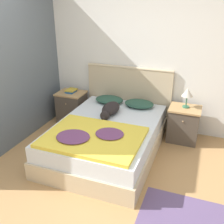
# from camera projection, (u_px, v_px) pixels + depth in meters

# --- Properties ---
(ground_plane) EXTENTS (16.00, 16.00, 0.00)m
(ground_plane) POSITION_uv_depth(u_px,v_px,m) (70.00, 190.00, 3.30)
(ground_plane) COLOR tan
(wall_back) EXTENTS (9.00, 0.06, 2.55)m
(wall_back) POSITION_uv_depth(u_px,v_px,m) (125.00, 56.00, 4.61)
(wall_back) COLOR white
(wall_back) RESTS_ON ground_plane
(wall_side_left) EXTENTS (0.06, 3.10, 2.55)m
(wall_side_left) POSITION_uv_depth(u_px,v_px,m) (20.00, 63.00, 4.13)
(wall_side_left) COLOR slate
(wall_side_left) RESTS_ON ground_plane
(bed) EXTENTS (1.48, 2.07, 0.49)m
(bed) POSITION_uv_depth(u_px,v_px,m) (107.00, 138.00, 4.02)
(bed) COLOR #C6B28E
(bed) RESTS_ON ground_plane
(headboard) EXTENTS (1.56, 0.06, 1.12)m
(headboard) POSITION_uv_depth(u_px,v_px,m) (128.00, 95.00, 4.79)
(headboard) COLOR #C6B28E
(headboard) RESTS_ON ground_plane
(nightstand_left) EXTENTS (0.50, 0.44, 0.59)m
(nightstand_left) POSITION_uv_depth(u_px,v_px,m) (72.00, 107.00, 5.02)
(nightstand_left) COLOR #4C4238
(nightstand_left) RESTS_ON ground_plane
(nightstand_right) EXTENTS (0.50, 0.44, 0.59)m
(nightstand_right) POSITION_uv_depth(u_px,v_px,m) (184.00, 124.00, 4.34)
(nightstand_right) COLOR #4C4238
(nightstand_right) RESTS_ON ground_plane
(pillow_left) EXTENTS (0.50, 0.38, 0.11)m
(pillow_left) POSITION_uv_depth(u_px,v_px,m) (109.00, 100.00, 4.67)
(pillow_left) COLOR #284C3D
(pillow_left) RESTS_ON bed
(pillow_right) EXTENTS (0.50, 0.38, 0.11)m
(pillow_right) POSITION_uv_depth(u_px,v_px,m) (139.00, 104.00, 4.49)
(pillow_right) COLOR #284C3D
(pillow_right) RESTS_ON bed
(quilt) EXTENTS (1.28, 0.99, 0.09)m
(quilt) POSITION_uv_depth(u_px,v_px,m) (93.00, 137.00, 3.48)
(quilt) COLOR yellow
(quilt) RESTS_ON bed
(dog) EXTENTS (0.25, 0.66, 0.18)m
(dog) POSITION_uv_depth(u_px,v_px,m) (110.00, 109.00, 4.19)
(dog) COLOR black
(dog) RESTS_ON bed
(book_stack) EXTENTS (0.18, 0.23, 0.05)m
(book_stack) POSITION_uv_depth(u_px,v_px,m) (71.00, 91.00, 4.91)
(book_stack) COLOR #285689
(book_stack) RESTS_ON nightstand_left
(table_lamp) EXTENTS (0.18, 0.18, 0.32)m
(table_lamp) POSITION_uv_depth(u_px,v_px,m) (187.00, 93.00, 4.15)
(table_lamp) COLOR #336B4C
(table_lamp) RESTS_ON nightstand_right
(rug) EXTENTS (1.20, 0.66, 0.00)m
(rug) POSITION_uv_depth(u_px,v_px,m) (195.00, 218.00, 2.87)
(rug) COLOR #604C75
(rug) RESTS_ON ground_plane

